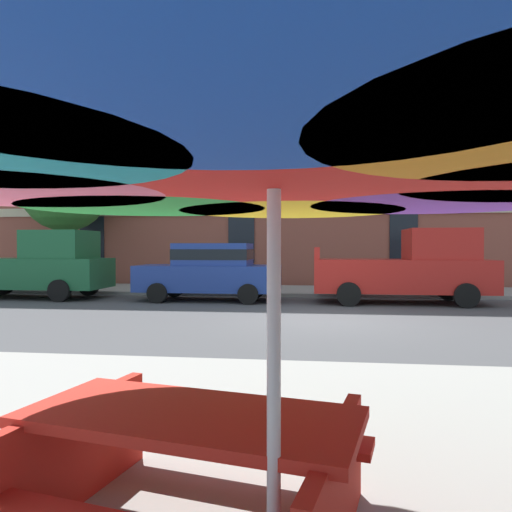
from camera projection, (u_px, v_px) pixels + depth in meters
The scene contains 9 objects.
ground_plane at pixel (323, 320), 10.94m from camera, with size 120.00×120.00×0.00m, color #424244.
sidewalk_far at pixel (321, 291), 17.68m from camera, with size 56.00×3.60×0.12m, color gray.
apartment_building at pixel (320, 158), 25.70m from camera, with size 39.60×12.08×12.80m.
pickup_green at pixel (36, 267), 15.76m from camera, with size 5.10×2.12×2.20m.
sedan_blue at pixel (211, 270), 15.03m from camera, with size 4.40×1.98×1.78m.
pickup_red at pixel (409, 269), 14.27m from camera, with size 5.10×2.12×2.20m.
street_tree_left at pixel (65, 181), 19.47m from camera, with size 3.89×3.86×6.27m.
patio_umbrella at pixel (274, 142), 2.02m from camera, with size 4.00×4.00×2.36m.
picnic_table at pixel (190, 464), 2.59m from camera, with size 2.07×1.86×0.77m.
Camera 1 is at (-0.13, -11.02, 1.65)m, focal length 33.90 mm.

